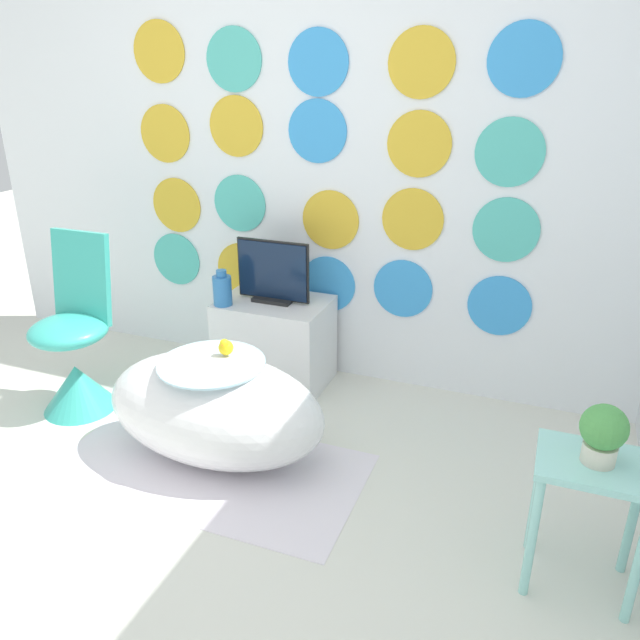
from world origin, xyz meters
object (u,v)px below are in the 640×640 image
(chair, at_px, (75,358))
(vase, at_px, (222,290))
(tv, at_px, (273,274))
(potted_plant_left, at_px, (603,432))
(bathtub, at_px, (215,408))

(chair, relative_size, vase, 4.75)
(tv, distance_m, potted_plant_left, 1.86)
(bathtub, relative_size, potted_plant_left, 5.09)
(bathtub, distance_m, chair, 0.90)
(chair, bearing_deg, potted_plant_left, -7.99)
(vase, bearing_deg, chair, -141.81)
(potted_plant_left, bearing_deg, vase, 155.82)
(tv, relative_size, potted_plant_left, 2.01)
(bathtub, height_order, vase, vase)
(chair, relative_size, potted_plant_left, 4.48)
(tv, distance_m, vase, 0.28)
(vase, xyz_separation_m, potted_plant_left, (1.82, -0.82, 0.04))
(chair, height_order, potted_plant_left, chair)
(chair, height_order, vase, chair)
(potted_plant_left, bearing_deg, chair, 172.01)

